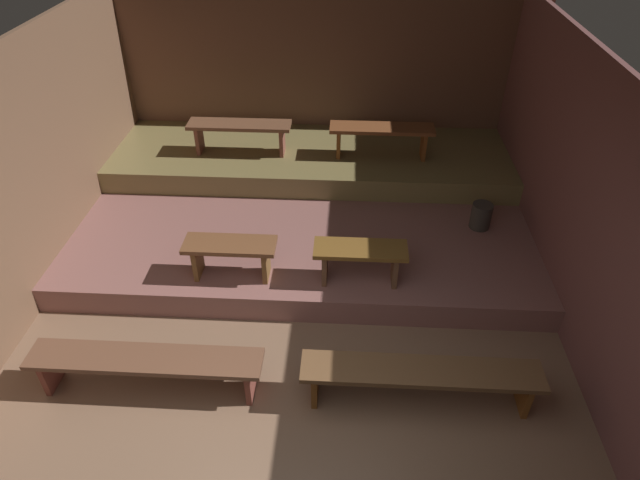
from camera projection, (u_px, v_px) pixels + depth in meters
name	position (u px, v px, depth m)	size (l,w,h in m)	color
ground	(301.00, 265.00, 6.41)	(6.19, 5.94, 0.08)	brown
wall_back	(315.00, 79.00, 7.71)	(6.19, 0.06, 2.56)	brown
wall_left	(44.00, 160.00, 5.75)	(0.06, 5.94, 2.56)	brown
wall_right	(565.00, 175.00, 5.50)	(0.06, 5.94, 2.56)	brown
platform_lower	(306.00, 215.00, 6.93)	(5.39, 3.55, 0.29)	#855650
platform_middle	(311.00, 159.00, 7.52)	(5.39, 1.64, 0.29)	olive
bench_floor_left	(146.00, 363.00, 4.71)	(2.05, 0.34, 0.42)	brown
bench_floor_right	(421.00, 375.00, 4.60)	(2.05, 0.34, 0.42)	brown
bench_lower_left	(230.00, 251.00, 5.56)	(0.95, 0.34, 0.42)	brown
bench_lower_right	(360.00, 256.00, 5.50)	(0.95, 0.34, 0.42)	brown
bench_middle_left	(240.00, 130.00, 7.18)	(1.37, 0.34, 0.42)	brown
bench_middle_right	(382.00, 133.00, 7.10)	(1.37, 0.34, 0.42)	brown
pail_lower	(481.00, 216.00, 6.37)	(0.24, 0.24, 0.31)	#332D28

